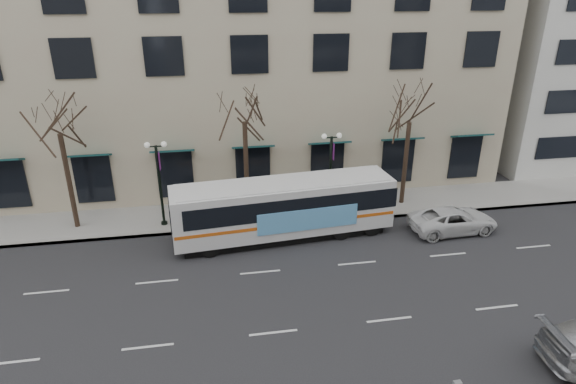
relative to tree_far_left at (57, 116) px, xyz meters
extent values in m
plane|color=black|center=(10.00, -8.80, -6.70)|extent=(160.00, 160.00, 0.00)
cube|color=gray|center=(15.00, 0.20, -6.62)|extent=(80.00, 4.00, 0.15)
cube|color=tan|center=(8.00, 12.20, 5.30)|extent=(40.00, 20.00, 24.00)
cylinder|color=black|center=(0.00, 0.00, -3.83)|extent=(0.28, 0.28, 5.74)
cylinder|color=black|center=(10.00, 0.00, -3.72)|extent=(0.28, 0.28, 5.95)
cylinder|color=black|center=(20.00, 0.00, -3.97)|extent=(0.28, 0.28, 5.46)
cylinder|color=black|center=(5.00, -0.60, -4.20)|extent=(0.16, 0.16, 5.00)
cylinder|color=black|center=(5.00, -0.60, -6.55)|extent=(0.36, 0.36, 0.30)
cube|color=black|center=(5.00, -0.60, -1.75)|extent=(0.90, 0.06, 0.06)
sphere|color=silver|center=(4.55, -0.60, -1.65)|extent=(0.32, 0.32, 0.32)
sphere|color=silver|center=(5.45, -0.60, -1.65)|extent=(0.32, 0.32, 0.32)
cube|color=#5D1A61|center=(5.12, -0.60, -2.60)|extent=(0.04, 0.45, 1.00)
cylinder|color=black|center=(15.00, -0.60, -4.20)|extent=(0.16, 0.16, 5.00)
cylinder|color=black|center=(15.00, -0.60, -6.55)|extent=(0.36, 0.36, 0.30)
cube|color=black|center=(15.00, -0.60, -1.75)|extent=(0.90, 0.06, 0.06)
sphere|color=silver|center=(14.55, -0.60, -1.65)|extent=(0.32, 0.32, 0.32)
sphere|color=silver|center=(15.45, -0.60, -1.65)|extent=(0.32, 0.32, 0.32)
cube|color=#5D1A61|center=(15.12, -0.60, -2.60)|extent=(0.04, 0.45, 1.00)
cube|color=silver|center=(11.75, -3.00, -4.84)|extent=(12.39, 3.76, 2.80)
cube|color=black|center=(11.75, -3.00, -6.42)|extent=(11.39, 3.35, 0.46)
cube|color=black|center=(12.06, -2.97, -4.41)|extent=(11.91, 3.75, 1.12)
cube|color=#D35C13|center=(11.75, -3.00, -5.33)|extent=(12.27, 3.78, 0.18)
cube|color=#5FABE7|center=(12.89, -4.25, -5.12)|extent=(5.57, 0.58, 1.22)
cube|color=silver|center=(11.75, -3.00, -3.42)|extent=(11.76, 3.44, 0.08)
cylinder|color=black|center=(7.61, -4.56, -6.19)|extent=(1.04, 0.38, 1.02)
cylinder|color=black|center=(7.39, -2.23, -6.19)|extent=(1.04, 0.38, 1.02)
cylinder|color=black|center=(14.90, -3.88, -6.19)|extent=(1.04, 0.38, 1.02)
cylinder|color=black|center=(14.68, -1.55, -6.19)|extent=(1.04, 0.38, 1.02)
cylinder|color=black|center=(16.72, -3.71, -6.19)|extent=(1.04, 0.38, 1.02)
cylinder|color=black|center=(16.50, -1.39, -6.19)|extent=(1.04, 0.38, 1.02)
imported|color=silver|center=(21.48, -4.00, -6.00)|extent=(5.15, 2.56, 1.40)
camera|label=1|loc=(7.92, -26.81, 6.40)|focal=30.00mm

